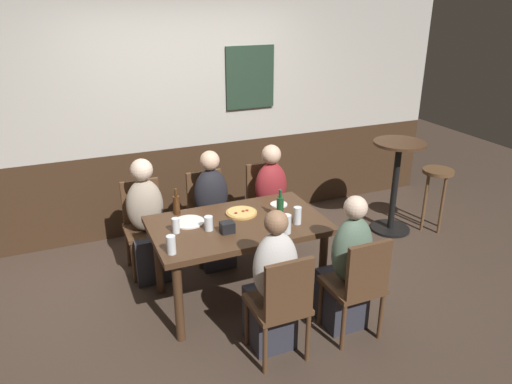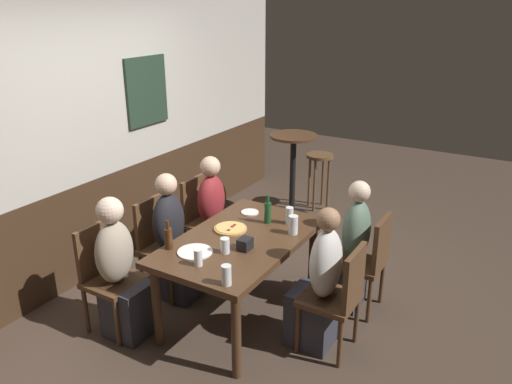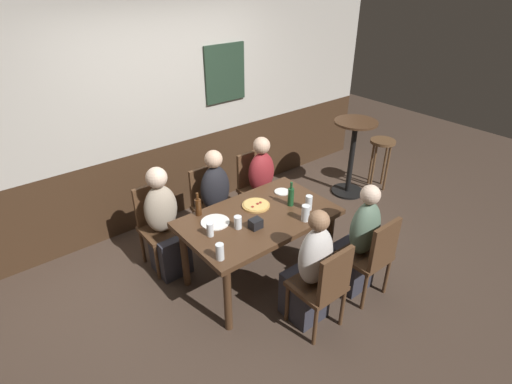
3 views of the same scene
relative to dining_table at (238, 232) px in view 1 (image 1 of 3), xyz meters
name	(u,v)px [view 1 (image 1 of 3)]	position (x,y,z in m)	size (l,w,h in m)	color
ground_plane	(239,297)	(0.00, 0.00, -0.65)	(12.00, 12.00, 0.00)	#423328
wall_back	(183,115)	(0.01, 1.65, 0.65)	(6.40, 0.13, 2.60)	#3D2819
dining_table	(238,232)	(0.00, 0.00, 0.00)	(1.46, 0.88, 0.74)	#472D1C
chair_mid_far	(208,210)	(0.00, 0.86, -0.15)	(0.40, 0.40, 0.88)	#513521
chair_left_far	(144,221)	(-0.64, 0.86, -0.15)	(0.40, 0.40, 0.88)	#513521
chair_right_near	(358,283)	(0.64, -0.86, -0.15)	(0.40, 0.40, 0.88)	#513521
chair_mid_near	(282,302)	(0.00, -0.86, -0.15)	(0.40, 0.40, 0.88)	#513521
chair_right_far	(266,200)	(0.64, 0.86, -0.15)	(0.40, 0.40, 0.88)	#513521
person_mid_far	(213,217)	(0.00, 0.69, -0.17)	(0.34, 0.37, 1.15)	#2D2D38
person_left_far	(148,228)	(-0.64, 0.69, -0.16)	(0.34, 0.37, 1.16)	#2D2D38
person_right_near	(346,273)	(0.64, -0.69, -0.16)	(0.34, 0.37, 1.16)	#2D2D38
person_mid_near	(272,292)	(0.00, -0.69, -0.17)	(0.34, 0.37, 1.16)	#2D2D38
person_right_far	(273,208)	(0.64, 0.69, -0.17)	(0.34, 0.37, 1.14)	#2D2D38
pizza	(241,213)	(0.09, 0.15, 0.10)	(0.27, 0.27, 0.03)	tan
pint_glass_amber	(297,217)	(0.45, -0.21, 0.15)	(0.07, 0.07, 0.15)	silver
highball_clear	(209,224)	(-0.27, -0.04, 0.14)	(0.07, 0.07, 0.12)	silver
tumbler_short	(171,245)	(-0.64, -0.30, 0.16)	(0.07, 0.07, 0.14)	silver
pint_glass_stout	(176,226)	(-0.53, 0.02, 0.15)	(0.06, 0.06, 0.13)	silver
tumbler_water	(286,225)	(0.29, -0.33, 0.16)	(0.08, 0.08, 0.16)	silver
beer_bottle_green	(280,207)	(0.37, -0.04, 0.19)	(0.06, 0.06, 0.25)	#194723
beer_bottle_brown	(176,204)	(-0.43, 0.37, 0.18)	(0.06, 0.06, 0.23)	#42230F
plate_white_large	(189,222)	(-0.38, 0.16, 0.10)	(0.27, 0.27, 0.01)	white
plate_white_small	(279,204)	(0.47, 0.20, 0.10)	(0.16, 0.16, 0.01)	white
condiment_caddy	(227,227)	(-0.14, -0.13, 0.13)	(0.11, 0.09, 0.09)	black
side_bar_table	(396,180)	(2.08, 0.57, -0.03)	(0.56, 0.56, 1.05)	black
bar_stool	(437,183)	(2.53, 0.42, -0.09)	(0.34, 0.34, 0.72)	brown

